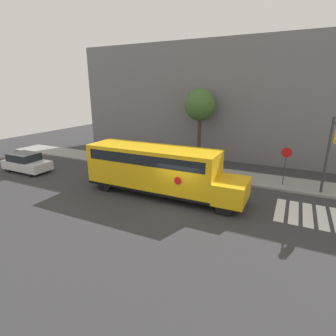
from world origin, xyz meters
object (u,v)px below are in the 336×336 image
(stop_sign, at_px, (286,161))
(tree_near_sidewalk, at_px, (200,106))
(traffic_light, at_px, (331,147))
(school_bus, at_px, (157,168))
(parked_car, at_px, (26,163))

(stop_sign, distance_m, tree_near_sidewalk, 9.06)
(traffic_light, bearing_deg, school_bus, -159.55)
(school_bus, relative_size, stop_sign, 3.65)
(traffic_light, bearing_deg, parked_car, -169.50)
(parked_car, relative_size, tree_near_sidewalk, 0.61)
(stop_sign, distance_m, traffic_light, 3.09)
(stop_sign, xyz_separation_m, tree_near_sidewalk, (-7.56, 3.75, 3.30))
(parked_car, distance_m, stop_sign, 20.09)
(traffic_light, distance_m, tree_near_sidewalk, 11.29)
(school_bus, distance_m, traffic_light, 10.34)
(tree_near_sidewalk, bearing_deg, parked_car, -142.07)
(tree_near_sidewalk, bearing_deg, traffic_light, -27.53)
(parked_car, distance_m, traffic_light, 22.15)
(traffic_light, bearing_deg, stop_sign, 148.83)
(parked_car, xyz_separation_m, stop_sign, (19.31, 5.41, 1.09))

